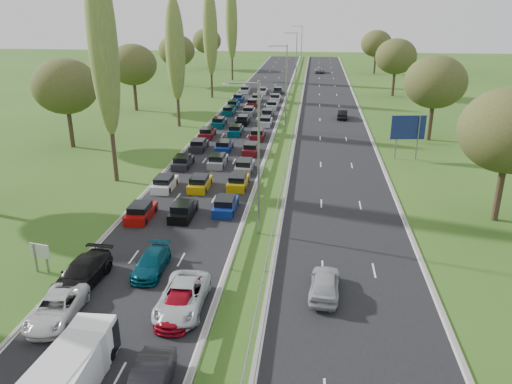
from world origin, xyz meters
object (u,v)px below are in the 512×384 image
(near_car_3, at_px, (82,273))
(direction_sign, at_px, (408,129))
(near_car_2, at_px, (56,308))
(white_van_rear, at_px, (81,360))
(info_sign, at_px, (40,254))
(white_van_front, at_px, (62,381))

(near_car_3, height_order, direction_sign, direction_sign)
(near_car_2, relative_size, near_car_3, 0.92)
(near_car_3, xyz_separation_m, white_van_rear, (3.81, -8.32, 0.25))
(near_car_2, distance_m, info_sign, 6.26)
(white_van_rear, distance_m, direction_sign, 45.21)
(direction_sign, bearing_deg, white_van_rear, -118.52)
(white_van_front, xyz_separation_m, white_van_rear, (0.20, 1.53, -0.02))
(info_sign, height_order, direction_sign, direction_sign)
(direction_sign, bearing_deg, info_sign, -133.70)
(near_car_3, relative_size, direction_sign, 1.06)
(near_car_3, distance_m, white_van_front, 10.50)
(white_van_rear, xyz_separation_m, direction_sign, (21.56, 39.66, 2.50))
(white_van_front, height_order, info_sign, white_van_front)
(white_van_front, height_order, white_van_rear, white_van_front)
(near_car_3, bearing_deg, white_van_rear, -62.01)
(white_van_front, relative_size, direction_sign, 1.02)
(near_car_3, xyz_separation_m, white_van_front, (3.61, -9.85, 0.28))
(near_car_3, relative_size, white_van_front, 1.04)
(white_van_rear, bearing_deg, direction_sign, 59.97)
(white_van_front, height_order, direction_sign, direction_sign)
(info_sign, xyz_separation_m, direction_sign, (28.80, 30.14, 2.20))
(near_car_2, relative_size, direction_sign, 0.97)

